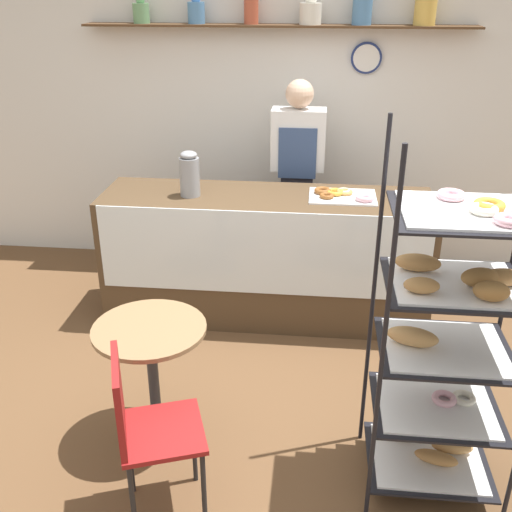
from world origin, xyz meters
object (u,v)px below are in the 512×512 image
cafe_table (152,357)px  person_worker (297,176)px  donut_tray_counter (342,195)px  pastry_rack (446,340)px  cafe_chair (142,422)px  coffee_carafe (190,174)px

cafe_table → person_worker: bearing=71.5°
person_worker → cafe_table: 2.21m
donut_tray_counter → pastry_rack: bearing=-74.7°
pastry_rack → cafe_chair: bearing=-164.8°
cafe_chair → donut_tray_counter: size_ratio=1.90×
coffee_carafe → pastry_rack: bearing=-45.8°
pastry_rack → donut_tray_counter: size_ratio=3.89×
cafe_table → coffee_carafe: bearing=92.3°
person_worker → cafe_chair: bearing=-102.6°
donut_tray_counter → cafe_chair: bearing=-114.4°
cafe_table → cafe_chair: size_ratio=0.80×
pastry_rack → person_worker: 2.37m
cafe_chair → cafe_table: bearing=-8.6°
cafe_table → pastry_rack: bearing=-6.8°
pastry_rack → cafe_table: pastry_rack is taller
cafe_table → donut_tray_counter: donut_tray_counter is taller
pastry_rack → cafe_table: 1.53m
pastry_rack → person_worker: pastry_rack is taller
pastry_rack → cafe_chair: (-1.38, -0.37, -0.29)m
cafe_table → cafe_chair: bearing=-79.0°
pastry_rack → cafe_chair: 1.46m
pastry_rack → cafe_table: (-1.49, 0.18, -0.32)m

